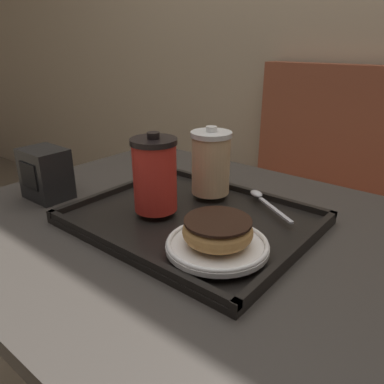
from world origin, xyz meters
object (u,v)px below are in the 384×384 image
Objects in this scene: donut_chocolate_glazed at (218,230)px; spoon at (262,198)px; coffee_cup_front at (155,174)px; coffee_cup_rear at (211,162)px; napkin_dispenser at (46,174)px.

donut_chocolate_glazed is 0.22m from spoon.
coffee_cup_front is 1.37× the size of donut_chocolate_glazed.
napkin_dispenser is at bearing -145.14° from coffee_cup_rear.
spoon is (0.14, 0.17, -0.07)m from coffee_cup_front.
donut_chocolate_glazed reaches higher than spoon.
napkin_dispenser is (-0.41, -0.24, 0.03)m from spoon.
coffee_cup_front is at bearing -102.25° from coffee_cup_rear.
coffee_cup_front is at bearing 165.43° from donut_chocolate_glazed.
napkin_dispenser reaches higher than donut_chocolate_glazed.
coffee_cup_rear is at bearing 129.32° from donut_chocolate_glazed.
coffee_cup_front is 0.28m from napkin_dispenser.
coffee_cup_rear is 0.24m from donut_chocolate_glazed.
donut_chocolate_glazed is at bearing 3.09° from napkin_dispenser.
coffee_cup_rear is 1.04× the size of spoon.
coffee_cup_rear is at bearing 34.86° from napkin_dispenser.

